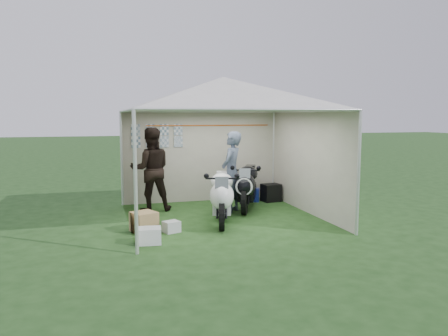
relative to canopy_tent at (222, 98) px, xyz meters
The scene contains 11 objects.
ground 2.58m from the canopy_tent, 89.22° to the right, with size 80.00×80.00×0.00m, color #1D4016.
canopy_tent is the anchor object (origin of this frame).
motorcycle_white 2.04m from the canopy_tent, 107.71° to the right, with size 0.87×2.08×1.04m.
motorcycle_black 2.26m from the canopy_tent, 40.62° to the left, with size 1.12×1.98×1.04m.
paddock_stand 3.11m from the canopy_tent, 52.47° to the left, with size 0.45×0.28×0.33m, color blue.
person_dark_jacket 2.41m from the canopy_tent, 140.67° to the left, with size 0.94×0.73×1.93m, color black.
person_blue_jacket 1.77m from the canopy_tent, 54.19° to the left, with size 0.67×0.44×1.85m, color #505C73.
equipment_box 3.22m from the canopy_tent, 39.31° to the left, with size 0.45×0.36×0.45m, color black.
crate_0 3.36m from the canopy_tent, 139.30° to the right, with size 0.41×0.32×0.28m, color silver.
crate_1 3.04m from the canopy_tent, 158.81° to the right, with size 0.42×0.42×0.38m, color olive.
crate_2 2.91m from the canopy_tent, 144.95° to the right, with size 0.29×0.24×0.21m, color #B0B4B9.
Camera 1 is at (-2.54, -8.88, 2.20)m, focal length 35.00 mm.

